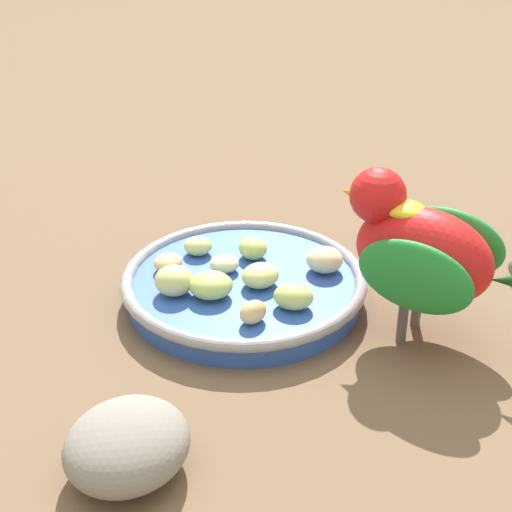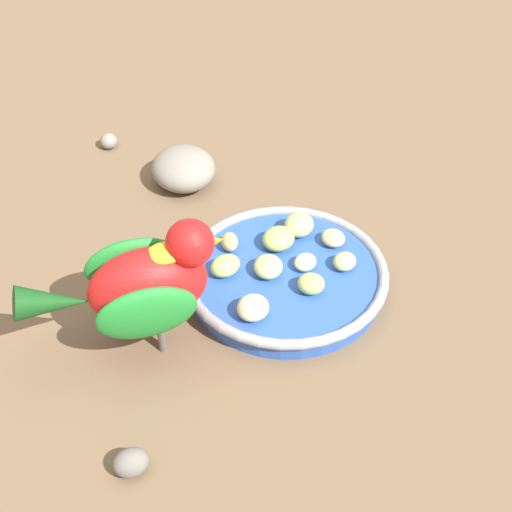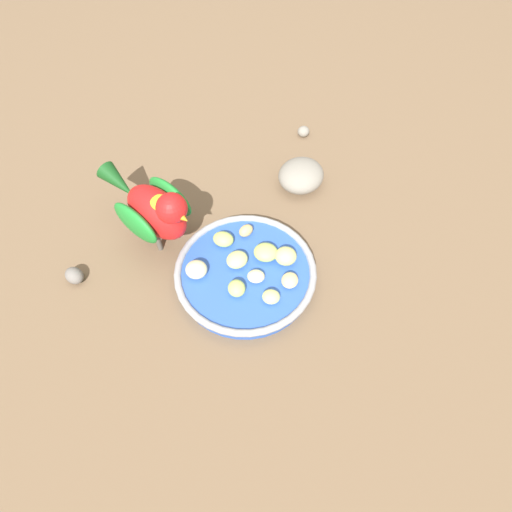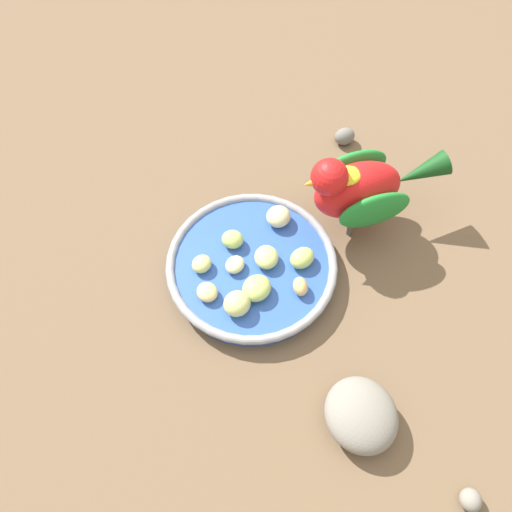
% 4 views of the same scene
% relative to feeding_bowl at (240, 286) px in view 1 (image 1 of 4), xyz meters
% --- Properties ---
extents(ground_plane, '(4.00, 4.00, 0.00)m').
position_rel_feeding_bowl_xyz_m(ground_plane, '(-0.01, -0.00, -0.02)').
color(ground_plane, brown).
extents(feeding_bowl, '(0.22, 0.22, 0.03)m').
position_rel_feeding_bowl_xyz_m(feeding_bowl, '(0.00, 0.00, 0.00)').
color(feeding_bowl, '#2D56B7').
rests_on(feeding_bowl, ground_plane).
extents(apple_piece_0, '(0.03, 0.02, 0.02)m').
position_rel_feeding_bowl_xyz_m(apple_piece_0, '(0.04, -0.05, 0.02)').
color(apple_piece_0, '#C6D17A').
rests_on(apple_piece_0, feeding_bowl).
extents(apple_piece_1, '(0.03, 0.03, 0.03)m').
position_rel_feeding_bowl_xyz_m(apple_piece_1, '(0.06, 0.03, 0.02)').
color(apple_piece_1, '#C6D17A').
rests_on(apple_piece_1, feeding_bowl).
extents(apple_piece_2, '(0.03, 0.03, 0.02)m').
position_rel_feeding_bowl_xyz_m(apple_piece_2, '(0.07, -0.02, 0.02)').
color(apple_piece_2, '#E5C67F').
rests_on(apple_piece_2, feeding_bowl).
extents(apple_piece_3, '(0.04, 0.03, 0.02)m').
position_rel_feeding_bowl_xyz_m(apple_piece_3, '(-0.04, 0.05, 0.02)').
color(apple_piece_3, '#B2CC66').
rests_on(apple_piece_3, feeding_bowl).
extents(apple_piece_4, '(0.03, 0.03, 0.02)m').
position_rel_feeding_bowl_xyz_m(apple_piece_4, '(-0.07, -0.01, 0.02)').
color(apple_piece_4, beige).
rests_on(apple_piece_4, feeding_bowl).
extents(apple_piece_5, '(0.03, 0.03, 0.02)m').
position_rel_feeding_bowl_xyz_m(apple_piece_5, '(-0.01, 0.07, 0.02)').
color(apple_piece_5, tan).
rests_on(apple_piece_5, feeding_bowl).
extents(apple_piece_6, '(0.05, 0.05, 0.02)m').
position_rel_feeding_bowl_xyz_m(apple_piece_6, '(-0.01, 0.01, 0.02)').
color(apple_piece_6, '#C6D17A').
rests_on(apple_piece_6, feeding_bowl).
extents(apple_piece_7, '(0.04, 0.04, 0.02)m').
position_rel_feeding_bowl_xyz_m(apple_piece_7, '(0.03, 0.03, 0.02)').
color(apple_piece_7, '#B2CC66').
rests_on(apple_piece_7, feeding_bowl).
extents(apple_piece_8, '(0.04, 0.04, 0.02)m').
position_rel_feeding_bowl_xyz_m(apple_piece_8, '(-0.01, -0.04, 0.02)').
color(apple_piece_8, '#B2CC66').
rests_on(apple_piece_8, feeding_bowl).
extents(apple_piece_9, '(0.03, 0.03, 0.02)m').
position_rel_feeding_bowl_xyz_m(apple_piece_9, '(0.02, -0.01, 0.01)').
color(apple_piece_9, beige).
rests_on(apple_piece_9, feeding_bowl).
extents(parrot, '(0.18, 0.15, 0.14)m').
position_rel_feeding_bowl_xyz_m(parrot, '(-0.15, 0.06, 0.07)').
color(parrot, '#59544C').
rests_on(parrot, ground_plane).
extents(rock_large, '(0.11, 0.12, 0.05)m').
position_rel_feeding_bowl_xyz_m(rock_large, '(0.07, 0.22, 0.01)').
color(rock_large, gray).
rests_on(rock_large, ground_plane).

